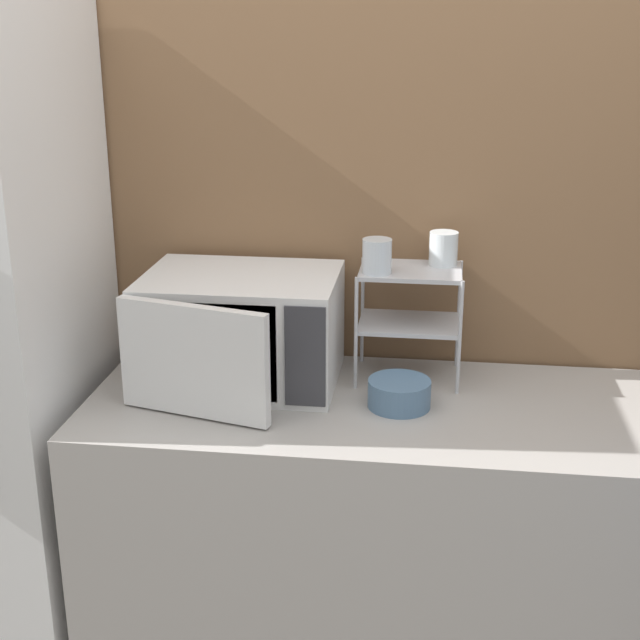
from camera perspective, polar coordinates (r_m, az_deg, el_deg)
wall_back at (r=2.58m, az=4.22°, el=5.92°), size 8.00×0.06×2.60m
counter at (r=2.58m, az=3.24°, el=-14.61°), size 1.51×0.66×0.91m
microwave at (r=2.44m, az=-5.18°, el=-0.63°), size 0.53×0.52×0.30m
dish_rack at (r=2.45m, az=5.76°, el=1.29°), size 0.29×0.21×0.31m
glass_front_left at (r=2.37m, az=3.67°, el=4.11°), size 0.08×0.08×0.09m
glass_back_right at (r=2.47m, az=7.91°, el=4.56°), size 0.08×0.08×0.09m
bowl at (r=2.32m, az=5.09°, el=-4.73°), size 0.16×0.16×0.07m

